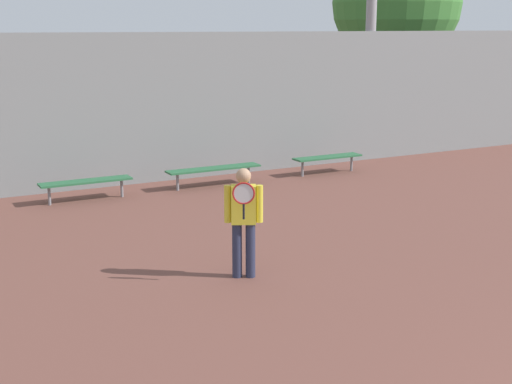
% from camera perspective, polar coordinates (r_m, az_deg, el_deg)
% --- Properties ---
extents(tennis_player, '(0.52, 0.50, 1.60)m').
position_cam_1_polar(tennis_player, '(10.09, -1.00, -1.99)').
color(tennis_player, '#282D47').
rests_on(tennis_player, ground_plane).
extents(bench_courtside_far, '(2.20, 0.40, 0.43)m').
position_cam_1_polar(bench_courtside_far, '(16.02, -3.39, 1.83)').
color(bench_courtside_far, '#28663D').
rests_on(bench_courtside_far, ground_plane).
extents(bench_adjacent_court, '(1.79, 0.40, 0.43)m').
position_cam_1_polar(bench_adjacent_court, '(17.48, 5.75, 2.73)').
color(bench_adjacent_court, '#28663D').
rests_on(bench_adjacent_court, ground_plane).
extents(bench_by_gate, '(1.89, 0.40, 0.43)m').
position_cam_1_polar(bench_by_gate, '(15.08, -13.46, 0.76)').
color(bench_by_gate, '#28663D').
rests_on(bench_by_gate, ground_plane).
extents(back_fence, '(28.00, 0.06, 3.40)m').
position_cam_1_polar(back_fence, '(16.67, -6.41, 6.75)').
color(back_fence, gray).
rests_on(back_fence, ground_plane).
extents(tree_green_broad, '(4.25, 4.25, 6.40)m').
position_cam_1_polar(tree_green_broad, '(24.85, 11.17, 14.59)').
color(tree_green_broad, brown).
rests_on(tree_green_broad, ground_plane).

